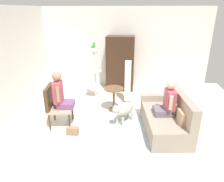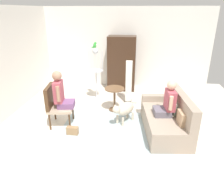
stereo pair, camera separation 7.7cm
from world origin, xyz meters
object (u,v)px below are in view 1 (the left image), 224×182
person_on_armchair (60,93)px  handbag (73,131)px  column_lamp (128,82)px  round_end_table (114,96)px  person_on_couch (167,101)px  parrot (94,45)px  armchair (55,103)px  couch (167,118)px  dog (124,109)px  bird_cage_stand (95,72)px  armoire_cabinet (120,63)px

person_on_armchair → handbag: size_ratio=3.39×
person_on_armchair → column_lamp: bearing=45.3°
round_end_table → handbag: round_end_table is taller
person_on_couch → person_on_armchair: (-2.46, -0.00, 0.09)m
parrot → handbag: parrot is taller
armchair → round_end_table: size_ratio=1.53×
round_end_table → column_lamp: bearing=59.7°
couch → column_lamp: size_ratio=1.38×
person_on_armchair → couch: bearing=0.8°
person_on_couch → column_lamp: 1.80m
dog → column_lamp: (0.03, 1.25, 0.26)m
round_end_table → column_lamp: size_ratio=0.52×
round_end_table → handbag: (-0.80, -1.33, -0.35)m
bird_cage_stand → handbag: bird_cage_stand is taller
person_on_armchair → bird_cage_stand: bearing=72.4°
person_on_couch → handbag: 2.24m
armchair → bird_cage_stand: size_ratio=0.63×
armchair → person_on_armchair: bearing=8.6°
person_on_couch → parrot: size_ratio=4.71×
armchair → dog: size_ratio=1.38×
person_on_couch → column_lamp: bearing=121.7°
parrot → column_lamp: parrot is taller
couch → person_on_armchair: (-2.50, -0.03, 0.53)m
armchair → column_lamp: bearing=43.0°
armoire_cabinet → round_end_table: bearing=-91.3°
round_end_table → parrot: (-0.66, 0.70, 1.25)m
parrot → column_lamp: 1.48m
person_on_couch → armoire_cabinet: 2.93m
armoire_cabinet → bird_cage_stand: bearing=-124.1°
couch → bird_cage_stand: (-1.99, 1.59, 0.57)m
armchair → couch: bearing=1.2°
couch → person_on_armchair: size_ratio=1.98×
armchair → bird_cage_stand: bearing=68.0°
couch → bird_cage_stand: bird_cage_stand is taller
bird_cage_stand → parrot: (-0.01, 0.00, 0.81)m
couch → round_end_table: (-1.34, 0.89, 0.12)m
round_end_table → bird_cage_stand: size_ratio=0.41×
round_end_table → bird_cage_stand: bearing=133.1°
person_on_couch → round_end_table: size_ratio=1.22×
dog → person_on_couch: bearing=-15.9°
person_on_armchair → round_end_table: bearing=38.5°
dog → armchair: bearing=-169.5°
armchair → armoire_cabinet: bearing=63.0°
dog → column_lamp: 1.28m
couch → dog: size_ratio=2.41×
column_lamp → handbag: (-1.15, -1.94, -0.54)m
person_on_armchair → column_lamp: size_ratio=0.69×
person_on_armchair → column_lamp: person_on_armchair is taller
person_on_armchair → dog: size_ratio=1.22×
person_on_couch → round_end_table: person_on_couch is taller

